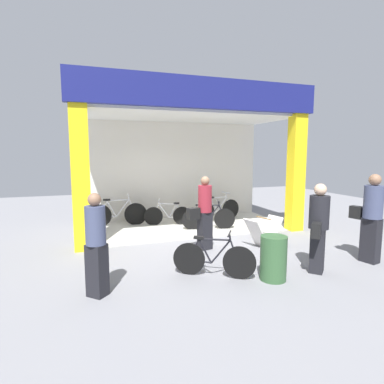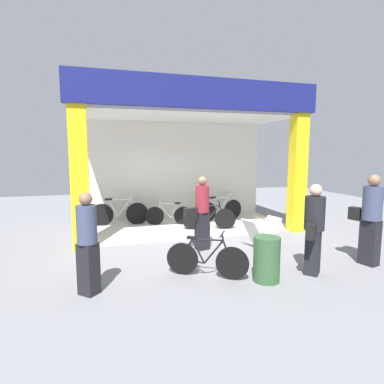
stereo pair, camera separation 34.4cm
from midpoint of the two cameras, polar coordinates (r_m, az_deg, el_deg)
ground_plane at (r=8.26m, az=0.40°, el=-8.52°), size 20.40×20.40×0.00m
shop_facade at (r=9.40m, az=-2.68°, el=6.87°), size 6.40×3.13×4.06m
bicycle_inside_0 at (r=9.86m, az=-14.39°, el=-3.85°), size 1.76×0.48×0.97m
bicycle_inside_1 at (r=10.38m, az=3.87°, el=-3.19°), size 1.66×0.49×0.93m
bicycle_inside_2 at (r=9.13m, az=1.95°, el=-4.79°), size 1.53×0.47×0.86m
bicycle_inside_3 at (r=9.71m, az=-5.42°, el=-4.21°), size 1.43×0.47×0.81m
bicycle_parked_0 at (r=5.76m, az=2.20°, el=-12.12°), size 1.31×0.84×0.83m
sandwich_board_sign at (r=7.63m, az=11.62°, el=-7.23°), size 0.95×0.64×0.73m
pedestrian_0 at (r=7.19m, az=0.84°, el=-3.77°), size 0.65×0.38×1.70m
pedestrian_1 at (r=7.24m, az=28.79°, el=-3.92°), size 0.43×0.68×1.82m
pedestrian_2 at (r=6.21m, az=20.64°, el=-5.97°), size 0.63×0.61×1.68m
pedestrian_3 at (r=5.16m, az=-18.98°, el=-9.05°), size 0.44×0.44×1.63m
trash_bin at (r=5.75m, az=12.98°, el=-11.68°), size 0.46×0.46×0.79m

